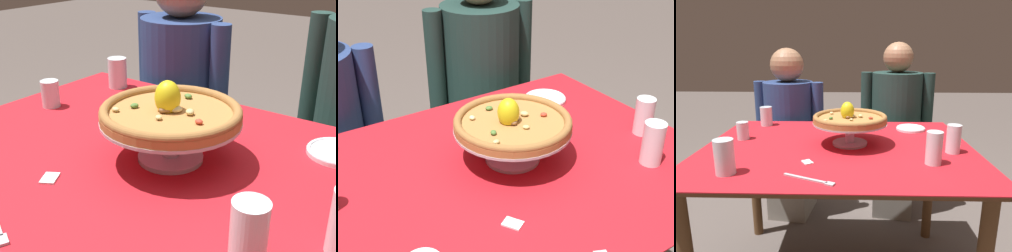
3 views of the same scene
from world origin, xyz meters
The scene contains 8 objects.
dining_table centered at (0.00, 0.00, 0.66)m, with size 1.28×1.00×0.76m.
pizza_stand centered at (0.06, 0.03, 0.84)m, with size 0.36×0.36×0.11m.
pizza centered at (0.06, 0.03, 0.90)m, with size 0.36×0.36×0.10m.
water_glass_side_left centered at (-0.49, 0.10, 0.80)m, with size 0.06×0.06×0.09m.
water_glass_back_left centered at (-0.45, 0.39, 0.81)m, with size 0.07×0.07×0.11m.
water_glass_front_right centered at (0.40, -0.22, 0.82)m, with size 0.07×0.07×0.14m.
sugar_packet centered at (-0.11, -0.22, 0.77)m, with size 0.05×0.04×0.01m, color white.
diner_left centered at (-0.38, 0.71, 0.60)m, with size 0.50×0.39×1.22m.
Camera 1 is at (0.64, -0.77, 1.29)m, focal length 45.80 mm.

